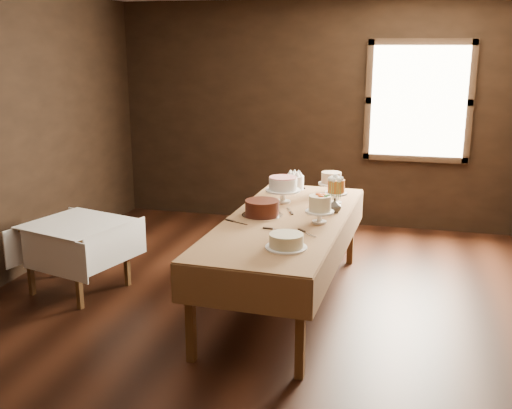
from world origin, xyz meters
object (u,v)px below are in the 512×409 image
Objects in this scene: side_table at (77,230)px; cake_cream at (286,241)px; flower_vase at (335,205)px; cake_caramel at (336,193)px; cake_server_b at (310,235)px; cake_server_a at (282,230)px; display_table at (286,225)px; cake_lattice at (283,191)px; cake_speckled at (331,183)px; cake_chocolate at (262,208)px; cake_server_d at (325,213)px; cake_meringue at (295,183)px; cake_flowers at (320,211)px; cake_server_e at (240,223)px; cake_server_c at (289,210)px.

cake_cream is at bearing -15.62° from side_table.
cake_cream is at bearing -101.64° from flower_vase.
cake_caramel is 1.03m from cake_server_b.
side_table is 4.10× the size of cake_server_a.
cake_server_a is (0.04, -0.34, 0.06)m from display_table.
cake_lattice is at bearing 21.75° from side_table.
display_table is 10.19× the size of cake_speckled.
cake_caramel is (0.50, 0.07, -0.01)m from cake_lattice.
cake_caramel is 1.02× the size of cake_server_b.
cake_chocolate reaches higher than cake_server_b.
cake_server_d is at bearing -85.95° from cake_speckled.
cake_cream is 0.38m from cake_server_b.
cake_caramel is (0.49, -0.48, 0.04)m from cake_meringue.
cake_cream is at bearing -93.00° from cake_speckled.
cake_flowers is 1.07× the size of cake_server_e.
cake_meringue is 1.45m from cake_server_a.
cake_cream is 0.72m from cake_server_e.
cake_speckled is 0.74m from flower_vase.
cake_speckled is at bearing 137.52° from cake_server_b.
cake_flowers is at bearing -157.33° from cake_server_c.
side_table is at bearing -157.42° from cake_server_e.
cake_server_d is (0.01, 0.31, -0.11)m from cake_flowers.
cake_chocolate reaches higher than cake_server_c.
cake_server_b is (-0.02, -0.35, -0.11)m from cake_flowers.
cake_speckled is 1.07× the size of cake_server_e.
cake_lattice reaches higher than cake_server_e.
cake_server_a and cake_server_e have the same top height.
cake_server_c is (-0.33, 0.33, -0.11)m from cake_flowers.
cake_cream reaches higher than cake_server_a.
cake_server_a is 1.00× the size of cake_server_b.
cake_meringue is at bearing 100.56° from cake_server_a.
cake_chocolate is (-0.58, -0.58, -0.04)m from cake_caramel.
display_table is 0.73m from cake_caramel.
cake_server_d is (0.44, -0.84, -0.07)m from cake_meringue.
cake_cream is at bearing -77.03° from cake_lattice.
cake_flowers reaches higher than cake_server_e.
cake_server_e is (-0.38, 0.10, 0.00)m from cake_server_a.
cake_speckled is 1.07× the size of cake_server_c.
cake_chocolate is 1.62× the size of cake_server_d.
cake_speckled reaches higher than cake_server_e.
cake_server_b is 1.88× the size of flower_vase.
display_table is at bearing 100.14° from cake_server_a.
side_table is at bearing -176.95° from cake_flowers.
cake_cream is (0.29, -1.86, -0.02)m from cake_meringue.
cake_flowers is 1.07× the size of cake_server_a.
cake_speckled is 1.07× the size of cake_server_b.
cake_server_d is at bearing 22.76° from cake_chocolate.
cake_lattice is 0.50m from cake_caramel.
cake_chocolate is at bearing -174.92° from cake_server_b.
display_table is 0.50m from cake_server_b.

